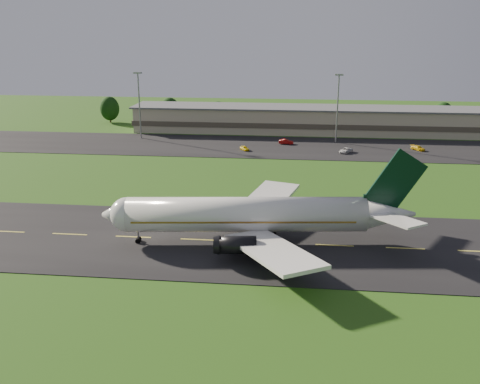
# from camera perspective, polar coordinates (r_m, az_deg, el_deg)

# --- Properties ---
(ground) EXTENTS (360.00, 360.00, 0.00)m
(ground) POSITION_cam_1_polar(r_m,az_deg,el_deg) (86.94, 10.05, -5.68)
(ground) COLOR #204A12
(ground) RESTS_ON ground
(taxiway) EXTENTS (220.00, 30.00, 0.10)m
(taxiway) POSITION_cam_1_polar(r_m,az_deg,el_deg) (86.92, 10.05, -5.65)
(taxiway) COLOR black
(taxiway) RESTS_ON ground
(apron) EXTENTS (260.00, 30.00, 0.10)m
(apron) POSITION_cam_1_polar(r_m,az_deg,el_deg) (155.74, 8.49, 4.67)
(apron) COLOR black
(apron) RESTS_ON ground
(airliner) EXTENTS (51.22, 41.91, 15.57)m
(airliner) POSITION_cam_1_polar(r_m,az_deg,el_deg) (85.37, 1.27, -2.48)
(airliner) COLOR white
(airliner) RESTS_ON ground
(terminal) EXTENTS (145.00, 16.00, 8.40)m
(terminal) POSITION_cam_1_polar(r_m,az_deg,el_deg) (179.07, 10.36, 7.50)
(terminal) COLOR tan
(terminal) RESTS_ON ground
(light_mast_west) EXTENTS (2.40, 1.20, 20.35)m
(light_mast_west) POSITION_cam_1_polar(r_m,az_deg,el_deg) (168.46, -10.73, 9.89)
(light_mast_west) COLOR gray
(light_mast_west) RESTS_ON ground
(light_mast_centre) EXTENTS (2.40, 1.20, 20.35)m
(light_mast_centre) POSITION_cam_1_polar(r_m,az_deg,el_deg) (161.72, 10.39, 9.61)
(light_mast_centre) COLOR gray
(light_mast_centre) RESTS_ON ground
(tree_line) EXTENTS (198.51, 8.51, 10.14)m
(tree_line) POSITION_cam_1_polar(r_m,az_deg,el_deg) (193.39, 19.13, 7.87)
(tree_line) COLOR black
(tree_line) RESTS_ON ground
(service_vehicle_a) EXTENTS (3.16, 3.80, 1.22)m
(service_vehicle_a) POSITION_cam_1_polar(r_m,az_deg,el_deg) (150.77, 0.50, 4.70)
(service_vehicle_a) COLOR yellow
(service_vehicle_a) RESTS_ON apron
(service_vehicle_b) EXTENTS (4.38, 1.78, 1.41)m
(service_vehicle_b) POSITION_cam_1_polar(r_m,az_deg,el_deg) (159.50, 4.94, 5.37)
(service_vehicle_b) COLOR #930A09
(service_vehicle_b) RESTS_ON apron
(service_vehicle_c) EXTENTS (4.44, 5.17, 1.32)m
(service_vehicle_c) POSITION_cam_1_polar(r_m,az_deg,el_deg) (150.76, 11.21, 4.39)
(service_vehicle_c) COLOR silver
(service_vehicle_c) RESTS_ON apron
(service_vehicle_d) EXTENTS (4.07, 4.54, 1.27)m
(service_vehicle_d) POSITION_cam_1_polar(r_m,az_deg,el_deg) (158.93, 18.46, 4.47)
(service_vehicle_d) COLOR #E0B50D
(service_vehicle_d) RESTS_ON apron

